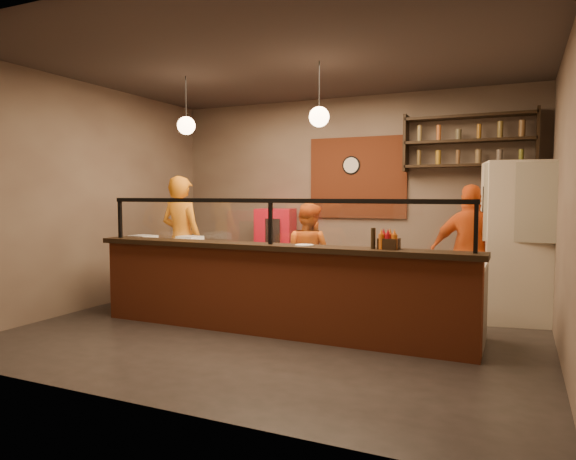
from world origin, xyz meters
The scene contains 29 objects.
floor centered at (0.00, 0.00, 0.00)m, with size 6.00×6.00×0.00m, color black.
ceiling centered at (0.00, 0.00, 3.20)m, with size 6.00×6.00×0.00m, color #362E2A.
wall_back centered at (0.00, 2.50, 1.60)m, with size 6.00×6.00×0.00m, color #726353.
wall_left centered at (-3.00, 0.00, 1.60)m, with size 5.00×5.00×0.00m, color #726353.
wall_right centered at (3.00, 0.00, 1.60)m, with size 5.00×5.00×0.00m, color #726353.
wall_front centered at (0.00, -2.50, 1.60)m, with size 6.00×6.00×0.00m, color #726353.
brick_patch centered at (0.20, 2.47, 1.90)m, with size 1.60×0.04×1.30m, color brown.
service_counter centered at (0.00, -0.30, 0.50)m, with size 4.60×0.25×1.00m, color brown.
counter_ledge centered at (0.00, -0.30, 1.03)m, with size 4.70×0.37×0.06m, color black.
worktop_cabinet centered at (0.00, 0.20, 0.42)m, with size 4.60×0.75×0.85m, color gray.
worktop centered at (0.00, 0.20, 0.88)m, with size 4.60×0.75×0.05m, color beige.
sneeze_guard centered at (0.00, -0.30, 1.37)m, with size 4.50×0.05×0.52m.
wall_shelving centered at (1.90, 2.32, 2.40)m, with size 1.84×0.28×0.85m.
wall_clock centered at (0.10, 2.46, 2.10)m, with size 0.30×0.30×0.04m, color black.
pendant_left centered at (-1.50, 0.20, 2.55)m, with size 0.24×0.24×0.77m.
pendant_right centered at (0.40, 0.20, 2.55)m, with size 0.24×0.24×0.77m.
cook_left centered at (-2.05, 0.81, 0.95)m, with size 0.70×0.46×1.91m, color orange.
cook_mid centered at (-0.14, 1.19, 0.75)m, with size 0.73×0.57×1.51m, color #CC5713.
cook_right centered at (2.05, 1.39, 0.88)m, with size 1.03×0.43×1.76m, color #D54E14.
fridge centered at (2.60, 1.61, 1.02)m, with size 0.85×0.80×2.05m, color beige.
red_cooler centered at (-1.11, 2.15, 0.70)m, with size 0.60×0.55×1.39m, color red.
pizza_dough centered at (-0.40, 0.28, 0.91)m, with size 0.52×0.52×0.01m, color beige.
prep_tub_a centered at (-1.56, 0.33, 0.98)m, with size 0.31×0.25×0.16m, color silver.
prep_tub_b centered at (-1.54, 0.23, 0.97)m, with size 0.27×0.21×0.13m, color silver.
prep_tub_c centered at (-2.15, 0.06, 0.98)m, with size 0.33×0.27×0.17m, color silver.
rolling_pin centered at (-1.68, 0.14, 0.93)m, with size 0.06×0.06×0.36m, color yellow.
condiment_caddy centered at (1.36, -0.26, 1.12)m, with size 0.20×0.16×0.11m, color black.
pepper_mill centered at (1.20, -0.30, 1.17)m, with size 0.05×0.05×0.22m, color black.
small_plate centered at (0.42, -0.31, 1.07)m, with size 0.21×0.21×0.01m, color silver.
Camera 1 is at (2.60, -5.56, 1.63)m, focal length 32.00 mm.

